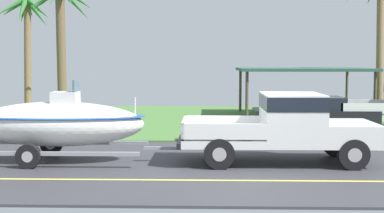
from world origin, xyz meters
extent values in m
cube|color=#38383D|center=(0.00, 0.00, -0.03)|extent=(36.00, 8.00, 0.06)
cube|color=#477538|center=(0.00, 11.00, 0.00)|extent=(36.00, 14.00, 0.11)
cube|color=#DBCC4C|center=(0.00, -1.80, 0.00)|extent=(34.20, 0.12, 0.01)
cube|color=silver|center=(1.05, 0.45, 0.63)|extent=(5.25, 2.08, 0.22)
cube|color=silver|center=(2.94, 0.45, 0.93)|extent=(1.47, 2.08, 0.38)
cube|color=silver|center=(1.42, 0.45, 1.32)|extent=(1.57, 2.08, 1.17)
cube|color=black|center=(1.42, 0.45, 1.68)|extent=(1.59, 2.10, 0.38)
cube|color=#9D9D9D|center=(-0.47, 0.45, 0.76)|extent=(2.20, 2.08, 0.04)
cube|color=silver|center=(-0.47, 1.45, 0.96)|extent=(2.20, 0.08, 0.45)
cube|color=silver|center=(-0.47, -0.55, 0.96)|extent=(2.20, 0.08, 0.45)
cube|color=silver|center=(-1.53, 0.45, 0.96)|extent=(0.08, 2.08, 0.45)
cube|color=#333338|center=(-1.63, 0.45, 0.57)|extent=(0.12, 1.87, 0.16)
sphere|color=#B2B2B7|center=(-1.75, 0.45, 0.62)|extent=(0.10, 0.10, 0.10)
cylinder|color=black|center=(2.87, 1.38, 0.40)|extent=(0.80, 0.28, 0.80)
cylinder|color=#9E9EA3|center=(2.87, 1.38, 0.40)|extent=(0.36, 0.29, 0.36)
cylinder|color=black|center=(2.87, -0.48, 0.40)|extent=(0.80, 0.28, 0.80)
cylinder|color=#9E9EA3|center=(2.87, -0.48, 0.40)|extent=(0.36, 0.29, 0.36)
cylinder|color=black|center=(-0.58, 1.38, 0.40)|extent=(0.80, 0.28, 0.80)
cylinder|color=#9E9EA3|center=(-0.58, 1.38, 0.40)|extent=(0.36, 0.29, 0.36)
cylinder|color=black|center=(-0.58, -0.48, 0.40)|extent=(0.80, 0.28, 0.80)
cylinder|color=#9E9EA3|center=(-0.58, -0.48, 0.40)|extent=(0.36, 0.29, 0.36)
cube|color=gray|center=(-2.20, 0.45, 0.38)|extent=(0.90, 0.10, 0.08)
cube|color=gray|center=(-5.06, 1.40, 0.38)|extent=(4.83, 0.12, 0.10)
cube|color=gray|center=(-5.06, -0.49, 0.38)|extent=(4.83, 0.12, 0.10)
cylinder|color=black|center=(-5.55, 1.46, 0.32)|extent=(0.64, 0.22, 0.64)
cylinder|color=#9E9EA3|center=(-5.55, 1.46, 0.32)|extent=(0.29, 0.23, 0.29)
cylinder|color=black|center=(-5.55, -0.55, 0.32)|extent=(0.64, 0.22, 0.64)
cylinder|color=#9E9EA3|center=(-5.55, -0.55, 0.32)|extent=(0.29, 0.23, 0.29)
ellipsoid|color=white|center=(-5.06, 0.45, 1.05)|extent=(4.84, 1.77, 1.24)
ellipsoid|color=#1E4CA5|center=(-5.06, 0.45, 1.26)|extent=(4.93, 1.80, 0.12)
cube|color=silver|center=(-4.82, 0.45, 1.62)|extent=(0.70, 0.60, 0.65)
cube|color=slate|center=(-4.52, 0.45, 2.10)|extent=(0.06, 0.56, 0.36)
cylinder|color=silver|center=(-2.89, 0.45, 1.55)|extent=(0.04, 0.04, 0.50)
cube|color=#9D9D9D|center=(5.35, 7.21, 0.76)|extent=(2.27, 2.01, 0.04)
cube|color=silver|center=(5.35, 8.17, 0.96)|extent=(2.27, 0.08, 0.45)
cube|color=silver|center=(5.35, 6.24, 0.96)|extent=(2.27, 0.08, 0.45)
cube|color=silver|center=(4.26, 7.21, 0.96)|extent=(0.08, 2.01, 0.45)
cube|color=#333338|center=(4.16, 7.21, 0.57)|extent=(0.12, 1.81, 0.16)
sphere|color=#B2B2B7|center=(4.04, 7.21, 0.62)|extent=(0.10, 0.10, 0.10)
cylinder|color=black|center=(5.24, 8.10, 0.40)|extent=(0.80, 0.28, 0.80)
cylinder|color=#9E9EA3|center=(5.24, 8.10, 0.40)|extent=(0.36, 0.29, 0.36)
cylinder|color=black|center=(5.24, 6.32, 0.40)|extent=(0.80, 0.28, 0.80)
cylinder|color=#9E9EA3|center=(5.24, 6.32, 0.40)|extent=(0.36, 0.29, 0.36)
cube|color=black|center=(3.37, 7.05, 0.53)|extent=(4.77, 1.83, 0.70)
cube|color=black|center=(3.13, 7.05, 1.13)|extent=(2.67, 1.69, 0.50)
cylinder|color=black|center=(4.99, 7.88, 0.33)|extent=(0.66, 0.22, 0.66)
cylinder|color=#9E9EA3|center=(4.99, 7.88, 0.33)|extent=(0.30, 0.23, 0.30)
cylinder|color=black|center=(4.99, 6.22, 0.33)|extent=(0.66, 0.22, 0.66)
cylinder|color=#9E9EA3|center=(4.99, 6.22, 0.33)|extent=(0.30, 0.23, 0.30)
cylinder|color=black|center=(1.75, 7.88, 0.33)|extent=(0.66, 0.22, 0.66)
cylinder|color=#9E9EA3|center=(1.75, 7.88, 0.33)|extent=(0.30, 0.23, 0.30)
cylinder|color=black|center=(1.75, 6.22, 0.33)|extent=(0.66, 0.22, 0.66)
cylinder|color=#9E9EA3|center=(1.75, 6.22, 0.33)|extent=(0.30, 0.23, 0.30)
cylinder|color=#4C4238|center=(6.67, 14.73, 1.16)|extent=(0.14, 0.14, 2.32)
cylinder|color=#4C4238|center=(6.67, 9.92, 1.16)|extent=(0.14, 0.14, 2.32)
cylinder|color=#4C4238|center=(0.90, 14.73, 1.16)|extent=(0.14, 0.14, 2.32)
cylinder|color=#4C4238|center=(0.90, 9.92, 1.16)|extent=(0.14, 0.14, 2.32)
cube|color=#2D5647|center=(3.78, 12.32, 2.39)|extent=(6.27, 5.30, 0.14)
cylinder|color=brown|center=(-7.82, 10.87, 3.13)|extent=(0.43, 0.51, 6.27)
cone|color=#2D6B2D|center=(-7.18, 10.95, 5.52)|extent=(1.61, 0.55, 1.73)
cone|color=#2D6B2D|center=(-7.92, 11.46, 5.46)|extent=(0.58, 1.51, 1.82)
cone|color=#2D6B2D|center=(-8.56, 10.87, 5.67)|extent=(1.70, 0.37, 1.47)
cylinder|color=brown|center=(-10.45, 13.81, 3.05)|extent=(0.36, 0.73, 6.11)
cone|color=#2D6B2D|center=(-9.89, 13.79, 5.35)|extent=(1.40, 0.39, 1.70)
cone|color=#2D6B2D|center=(-10.00, 14.30, 5.61)|extent=(1.28, 1.36, 1.25)
cone|color=#2D6B2D|center=(-10.53, 14.54, 5.66)|extent=(0.54, 1.68, 1.18)
cone|color=#2D6B2D|center=(-10.75, 14.24, 5.51)|extent=(1.03, 1.27, 1.41)
cone|color=#2D6B2D|center=(-11.07, 13.77, 5.64)|extent=(1.49, 0.48, 1.22)
cone|color=#2D6B2D|center=(-11.13, 13.26, 5.56)|extent=(1.67, 1.41, 1.33)
cone|color=#2D6B2D|center=(-10.39, 13.01, 5.41)|extent=(0.50, 1.86, 1.65)
cone|color=#2D6B2D|center=(-9.94, 13.37, 5.75)|extent=(1.38, 1.25, 1.01)
cylinder|color=brown|center=(7.61, 12.37, 3.49)|extent=(0.33, 0.71, 6.98)
camera|label=1|loc=(-0.89, -13.93, 2.78)|focal=49.17mm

